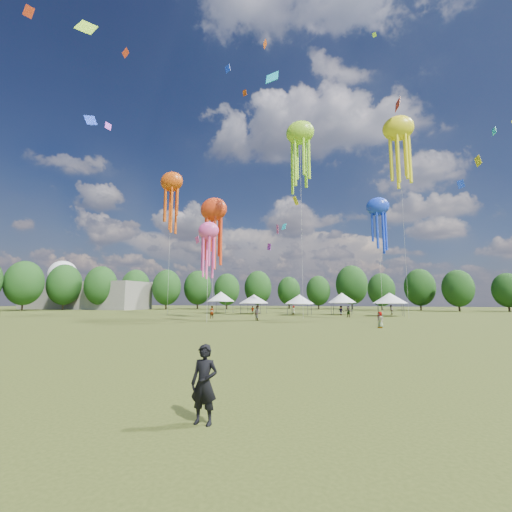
% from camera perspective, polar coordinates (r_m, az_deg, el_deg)
% --- Properties ---
extents(ground, '(300.00, 300.00, 0.00)m').
position_cam_1_polar(ground, '(14.67, -30.99, -16.69)').
color(ground, '#384416').
rests_on(ground, ground).
extents(observer_main, '(0.61, 0.40, 1.66)m').
position_cam_1_polar(observer_main, '(7.92, -8.67, -20.39)').
color(observer_main, black).
rests_on(observer_main, ground).
extents(spectator_near, '(1.18, 1.16, 1.92)m').
position_cam_1_polar(spectator_near, '(45.69, 0.22, -9.53)').
color(spectator_near, gray).
rests_on(spectator_near, ground).
extents(spectators_far, '(26.47, 33.67, 1.84)m').
position_cam_1_polar(spectators_far, '(58.56, 11.97, -9.03)').
color(spectators_far, gray).
rests_on(spectators_far, ground).
extents(festival_tents, '(38.73, 10.15, 4.47)m').
position_cam_1_polar(festival_tents, '(65.56, 6.18, -7.01)').
color(festival_tents, '#47474C').
rests_on(festival_tents, ground).
extents(show_kites, '(45.22, 21.03, 31.79)m').
position_cam_1_polar(show_kites, '(56.03, 3.29, 12.61)').
color(show_kites, red).
rests_on(show_kites, ground).
extents(small_kites, '(69.16, 51.05, 39.02)m').
position_cam_1_polar(small_kites, '(57.76, 4.39, 21.62)').
color(small_kites, red).
rests_on(small_kites, ground).
extents(treeline, '(201.57, 95.24, 13.43)m').
position_cam_1_polar(treeline, '(73.60, 7.25, -4.34)').
color(treeline, '#38281C').
rests_on(treeline, ground).
extents(hangar, '(40.00, 12.00, 8.00)m').
position_cam_1_polar(hangar, '(116.24, -26.83, -5.98)').
color(hangar, gray).
rests_on(hangar, ground).
extents(radome, '(9.00, 9.00, 16.00)m').
position_cam_1_polar(radome, '(132.23, -29.69, -3.28)').
color(radome, white).
rests_on(radome, ground).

